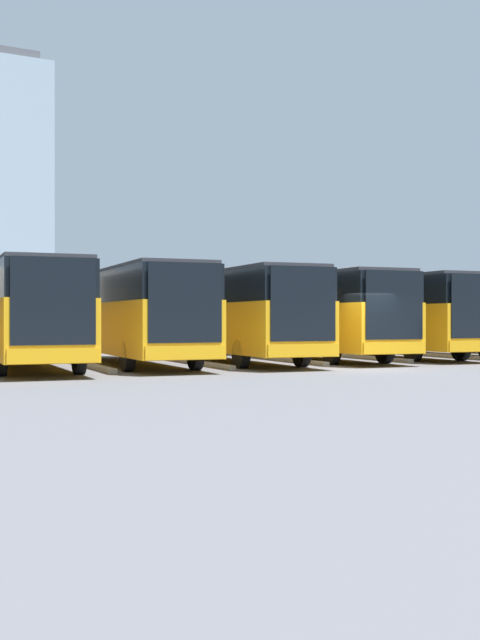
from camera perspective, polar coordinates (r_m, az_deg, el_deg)
The scene contains 14 objects.
ground_plane at distance 26.66m, azimuth 8.68°, elevation -3.45°, with size 600.00×600.00×0.00m, color #5B5B60.
bus_1 at distance 37.64m, azimuth 14.84°, elevation 0.44°, with size 3.80×12.59×3.39m.
curb_divider_1 at distance 35.01m, azimuth 14.56°, elevation -2.50°, with size 0.24×5.17×0.15m, color #9E9E99.
bus_2 at distance 35.11m, azimuth 10.19°, elevation 0.47°, with size 3.80×12.59×3.39m.
curb_divider_2 at distance 32.51m, azimuth 9.51°, elevation -2.69°, with size 0.24×5.17×0.15m, color #9E9E99.
bus_3 at distance 32.72m, azimuth 5.03°, elevation 0.51°, with size 3.80×12.59×3.39m.
curb_divider_3 at distance 30.16m, azimuth 3.84°, elevation -2.90°, with size 0.24×5.17×0.15m, color #9E9E99.
bus_4 at distance 30.40m, azimuth -0.69°, elevation 0.54°, with size 3.80×12.59×3.39m.
curb_divider_4 at distance 27.94m, azimuth -2.49°, elevation -3.14°, with size 0.24×5.17×0.15m, color #9E9E99.
bus_5 at distance 29.02m, azimuth -7.71°, elevation 0.56°, with size 3.80×12.59×3.39m.
curb_divider_5 at distance 26.70m, azimuth -10.24°, elevation -3.29°, with size 0.24×5.17×0.15m, color #9E9E99.
bus_6 at distance 27.71m, azimuth -15.10°, elevation 0.59°, with size 3.80×12.59×3.39m.
station_building at distance 45.65m, azimuth -7.66°, elevation 0.56°, with size 41.04×12.82×4.01m.
office_tower at distance 187.67m, azimuth -16.25°, elevation 8.63°, with size 16.98×16.98×60.50m.
Camera 1 is at (15.93, 21.32, 1.62)m, focal length 45.00 mm.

